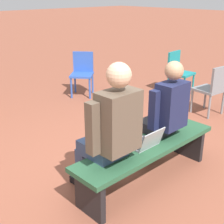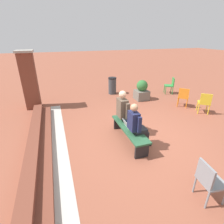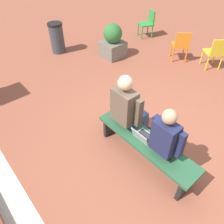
{
  "view_description": "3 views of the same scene",
  "coord_description": "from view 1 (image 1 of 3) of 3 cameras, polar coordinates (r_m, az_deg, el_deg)",
  "views": [
    {
      "loc": [
        2.24,
        2.21,
        1.96
      ],
      "look_at": [
        0.24,
        0.09,
        0.82
      ],
      "focal_mm": 50.0,
      "sensor_mm": 36.0,
      "label": 1
    },
    {
      "loc": [
        -4.03,
        2.21,
        2.89
      ],
      "look_at": [
        0.45,
        0.7,
        0.78
      ],
      "focal_mm": 28.0,
      "sensor_mm": 36.0,
      "label": 2
    },
    {
      "loc": [
        -1.4,
        2.21,
        3.01
      ],
      "look_at": [
        0.4,
        0.66,
        0.93
      ],
      "focal_mm": 35.0,
      "sensor_mm": 36.0,
      "label": 3
    }
  ],
  "objects": [
    {
      "name": "bench",
      "position": [
        3.35,
        6.5,
        -7.35
      ],
      "size": [
        1.8,
        0.44,
        0.45
      ],
      "color": "#285638",
      "rests_on": "ground"
    },
    {
      "name": "person_adult",
      "position": [
        2.91,
        -0.37,
        -3.35
      ],
      "size": [
        0.58,
        0.73,
        1.4
      ],
      "color": "#384C75",
      "rests_on": "ground"
    },
    {
      "name": "plastic_chair_mid_courtyard",
      "position": [
        6.21,
        -5.43,
        7.49
      ],
      "size": [
        0.59,
        0.59,
        0.84
      ],
      "color": "#2D56B7",
      "rests_on": "ground"
    },
    {
      "name": "person_student",
      "position": [
        3.48,
        9.35,
        -0.23
      ],
      "size": [
        0.51,
        0.65,
        1.29
      ],
      "color": "#232328",
      "rests_on": "ground"
    },
    {
      "name": "plastic_chair_near_bench_left",
      "position": [
        6.4,
        12.01,
        7.53
      ],
      "size": [
        0.45,
        0.45,
        0.84
      ],
      "color": "teal",
      "rests_on": "ground"
    },
    {
      "name": "plastic_chair_far_left",
      "position": [
        5.38,
        17.98,
        4.36
      ],
      "size": [
        0.47,
        0.47,
        0.84
      ],
      "color": "gray",
      "rests_on": "ground"
    },
    {
      "name": "laptop",
      "position": [
        3.24,
        6.14,
        -5.49
      ],
      "size": [
        0.32,
        0.29,
        0.21
      ],
      "color": "#9EA0A5",
      "rests_on": "bench"
    },
    {
      "name": "ground_plane",
      "position": [
        3.7,
        1.76,
        -10.57
      ],
      "size": [
        60.0,
        60.0,
        0.0
      ],
      "primitive_type": "plane",
      "color": "brown"
    }
  ]
}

